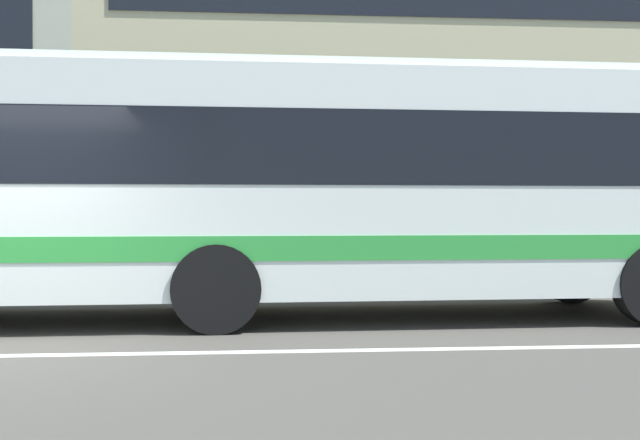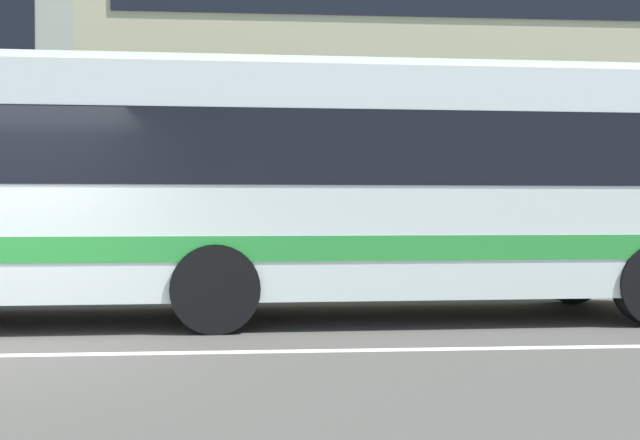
{
  "view_description": "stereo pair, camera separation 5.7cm",
  "coord_description": "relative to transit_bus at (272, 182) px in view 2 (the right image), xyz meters",
  "views": [
    {
      "loc": [
        2.63,
        -7.49,
        1.37
      ],
      "look_at": [
        3.48,
        2.41,
        1.25
      ],
      "focal_mm": 43.41,
      "sensor_mm": 36.0,
      "label": 1
    },
    {
      "loc": [
        2.68,
        -7.49,
        1.37
      ],
      "look_at": [
        3.48,
        2.41,
        1.25
      ],
      "focal_mm": 43.41,
      "sensor_mm": 36.0,
      "label": 2
    }
  ],
  "objects": [
    {
      "name": "transit_bus",
      "position": [
        0.0,
        0.0,
        0.0
      ],
      "size": [
        11.09,
        2.89,
        3.14
      ],
      "color": "silver",
      "rests_on": "ground_plane"
    },
    {
      "name": "apartment_block_right",
      "position": [
        5.53,
        10.85,
        4.04
      ],
      "size": [
        19.03,
        8.64,
        11.54
      ],
      "color": "#C5BB8F",
      "rests_on": "ground_plane"
    }
  ]
}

